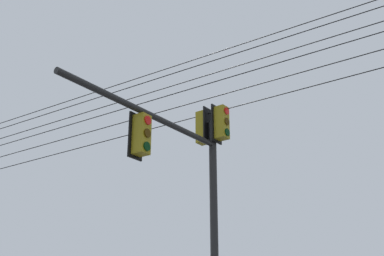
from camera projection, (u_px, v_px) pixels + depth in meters
signal_mast_assembly at (194, 168)px, 11.73m from camera, size 1.20×5.35×6.58m
overhead_wire_span at (186, 88)px, 13.72m from camera, size 18.45×0.37×2.58m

